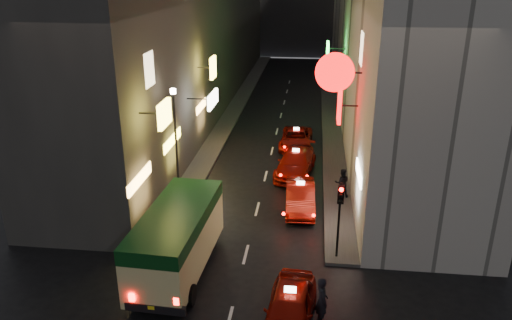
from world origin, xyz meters
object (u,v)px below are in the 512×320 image
at_px(taxi_near, 290,306).
at_px(pedestrian_crossing, 322,298).
at_px(minibus, 177,234).
at_px(traffic_light, 340,205).
at_px(lamp_post, 176,140).

xyz_separation_m(taxi_near, pedestrian_crossing, (1.11, 0.31, 0.21)).
relative_size(taxi_near, pedestrian_crossing, 2.58).
bearing_deg(taxi_near, minibus, 148.90).
bearing_deg(traffic_light, taxi_near, -112.07).
bearing_deg(minibus, traffic_light, 13.52).
height_order(minibus, taxi_near, minibus).
distance_m(traffic_light, lamp_post, 9.42).
bearing_deg(pedestrian_crossing, taxi_near, 86.78).
bearing_deg(lamp_post, traffic_light, -28.91).
xyz_separation_m(taxi_near, lamp_post, (-6.39, 9.00, 2.88)).
xyz_separation_m(minibus, traffic_light, (6.60, 1.59, 0.89)).
bearing_deg(traffic_light, lamp_post, 151.09).
bearing_deg(traffic_light, pedestrian_crossing, -99.54).
bearing_deg(minibus, taxi_near, -31.10).
height_order(taxi_near, lamp_post, lamp_post).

